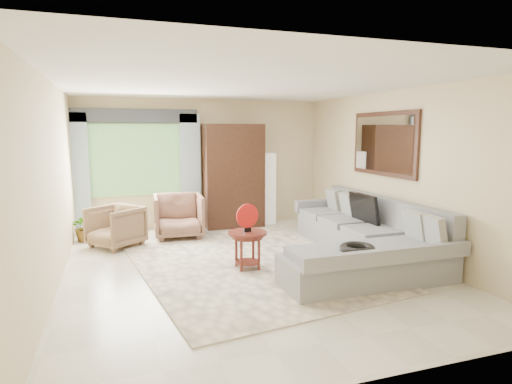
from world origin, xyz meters
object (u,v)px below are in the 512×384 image
object	(u,v)px
potted_plant	(85,227)
armchair_right	(179,216)
armchair_left	(116,227)
armoire	(233,176)
tv_screen	(364,208)
floor_lamp	(269,188)
coffee_table	(247,250)
sectional_sofa	(362,242)

from	to	relation	value
potted_plant	armchair_right	bearing A→B (deg)	-9.71
armchair_left	armoire	distance (m)	2.60
tv_screen	floor_lamp	distance (m)	2.66
floor_lamp	potted_plant	bearing A→B (deg)	-174.15
coffee_table	potted_plant	xyz separation A→B (m)	(-2.29, 2.47, -0.03)
armchair_right	floor_lamp	distance (m)	2.15
armchair_right	potted_plant	distance (m)	1.67
potted_plant	armoire	bearing A→B (deg)	6.29
sectional_sofa	coffee_table	bearing A→B (deg)	176.36
sectional_sofa	armchair_left	world-z (taller)	sectional_sofa
armchair_left	floor_lamp	bearing A→B (deg)	68.99
sectional_sofa	potted_plant	bearing A→B (deg)	147.71
sectional_sofa	coffee_table	xyz separation A→B (m)	(-1.80, 0.11, 0.01)
tv_screen	armoire	xyz separation A→B (m)	(-1.50, 2.50, 0.33)
armchair_left	armchair_right	bearing A→B (deg)	67.92
armchair_right	armoire	xyz separation A→B (m)	(1.22, 0.59, 0.65)
tv_screen	armoire	distance (m)	2.94
armchair_left	coffee_table	bearing A→B (deg)	5.06
tv_screen	armchair_left	bearing A→B (deg)	157.57
floor_lamp	armchair_left	bearing A→B (deg)	-162.60
coffee_table	potted_plant	size ratio (longest dim) A/B	1.06
coffee_table	armoire	distance (m)	2.94
tv_screen	armoire	world-z (taller)	armoire
armchair_right	potted_plant	world-z (taller)	armchair_right
armchair_left	potted_plant	xyz separation A→B (m)	(-0.52, 0.61, -0.09)
potted_plant	armoire	world-z (taller)	armoire
armoire	floor_lamp	distance (m)	0.86
armoire	floor_lamp	world-z (taller)	armoire
coffee_table	armoire	world-z (taller)	armoire
tv_screen	armoire	bearing A→B (deg)	120.93
floor_lamp	armoire	bearing A→B (deg)	-175.71
sectional_sofa	tv_screen	size ratio (longest dim) A/B	4.68
armchair_right	floor_lamp	bearing A→B (deg)	21.61
sectional_sofa	armoire	world-z (taller)	armoire
armoire	floor_lamp	size ratio (longest dim) A/B	1.40
armchair_right	floor_lamp	xyz separation A→B (m)	(2.02, 0.65, 0.35)
coffee_table	floor_lamp	bearing A→B (deg)	64.32
coffee_table	armchair_right	world-z (taller)	armchair_right
armoire	floor_lamp	bearing A→B (deg)	4.29
armoire	potted_plant	bearing A→B (deg)	-173.71
coffee_table	floor_lamp	distance (m)	3.19
sectional_sofa	potted_plant	distance (m)	4.84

